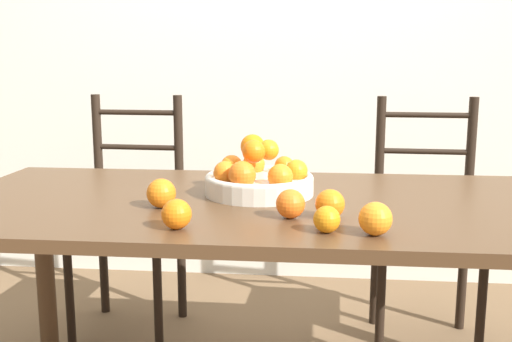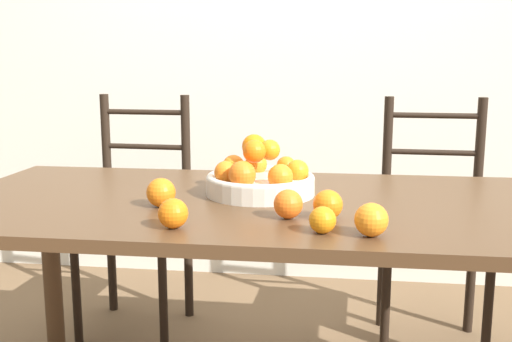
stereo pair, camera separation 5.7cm
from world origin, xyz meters
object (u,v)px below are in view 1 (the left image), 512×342
Objects in this scene: orange_loose_2 at (161,193)px; orange_loose_0 at (375,219)px; orange_loose_1 at (177,214)px; orange_loose_3 at (290,204)px; orange_loose_4 at (327,219)px; fruit_bowl at (259,178)px; chair_left at (130,222)px; chair_right at (426,230)px; orange_loose_5 at (330,204)px.

orange_loose_0 is at bearing -20.36° from orange_loose_2.
orange_loose_1 is at bearing 179.42° from orange_loose_0.
orange_loose_0 reaches higher than orange_loose_1.
orange_loose_3 is 0.16m from orange_loose_4.
orange_loose_4 is at bearing -62.92° from fruit_bowl.
chair_right is at bearing 2.60° from chair_left.
orange_loose_0 is 1.16m from chair_right.
orange_loose_0 is 1.46m from chair_left.
orange_loose_2 is (-0.26, -0.19, -0.01)m from fruit_bowl.
orange_loose_3 is at bearing -12.02° from orange_loose_2.
orange_loose_2 is 0.08× the size of chair_right.
orange_loose_0 is at bearing -52.04° from fruit_bowl.
fruit_bowl reaches higher than orange_loose_0.
orange_loose_0 is 0.97× the size of orange_loose_2.
orange_loose_0 is 1.07× the size of orange_loose_1.
orange_loose_1 is 0.07× the size of chair_right.
fruit_bowl is 4.45× the size of orange_loose_1.
chair_right reaches higher than orange_loose_1.
orange_loose_4 is at bearing 175.17° from orange_loose_0.
orange_loose_1 is 1.37m from chair_right.
orange_loose_3 is 0.08× the size of chair_right.
orange_loose_3 is at bearing 126.56° from orange_loose_4.
chair_left reaches higher than orange_loose_3.
orange_loose_2 is 1.06× the size of orange_loose_5.
fruit_bowl is 4.33× the size of orange_loose_3.
orange_loose_2 is at bearing 171.44° from orange_loose_5.
orange_loose_3 is at bearing -175.88° from orange_loose_5.
orange_loose_2 is 1.28m from chair_right.
orange_loose_4 is 1.38m from chair_left.
orange_loose_2 is at bearing -142.97° from fruit_bowl.
chair_right reaches higher than orange_loose_0.
orange_loose_1 is at bearing -154.66° from orange_loose_3.
orange_loose_4 is (0.46, -0.20, -0.01)m from orange_loose_2.
orange_loose_2 is (-0.09, 0.21, 0.00)m from orange_loose_1.
fruit_bowl is 0.34m from orange_loose_5.
orange_loose_3 is (0.37, -0.08, -0.00)m from orange_loose_2.
orange_loose_3 and orange_loose_5 have the same top height.
orange_loose_0 is (0.32, -0.41, -0.01)m from fruit_bowl.
orange_loose_5 is at bearing -8.56° from orange_loose_2.
fruit_bowl is 0.32m from orange_loose_2.
orange_loose_5 is at bearing 85.55° from orange_loose_4.
orange_loose_5 is (0.47, -0.07, -0.00)m from orange_loose_2.
fruit_bowl is at bearing 37.03° from orange_loose_2.
orange_loose_1 reaches higher than orange_loose_4.
chair_left is (-0.95, 1.07, -0.33)m from orange_loose_0.
chair_right is (1.27, 0.00, 0.00)m from chair_left.
orange_loose_5 is (0.38, 0.14, 0.00)m from orange_loose_1.
chair_right is (0.90, 0.85, -0.33)m from orange_loose_2.
orange_loose_0 is 1.04× the size of orange_loose_3.
orange_loose_5 is (0.21, -0.27, -0.01)m from fruit_bowl.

